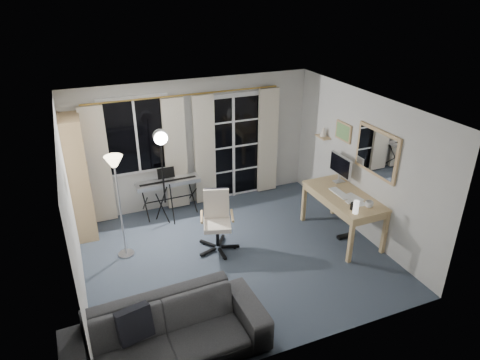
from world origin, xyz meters
The scene contains 17 objects.
floor centered at (0.00, 0.00, -0.01)m, with size 4.50×4.00×0.02m, color #353D4D.
window centered at (-1.05, 1.97, 1.50)m, with size 1.20×0.08×1.40m.
french_door centered at (0.75, 1.97, 1.03)m, with size 1.32×0.09×2.11m.
curtains centered at (-0.14, 1.88, 1.09)m, with size 3.60×0.07×2.13m.
bookshelf centered at (-2.13, 1.74, 0.98)m, with size 0.36×0.97×2.07m.
torchiere_lamp centered at (-1.58, 0.69, 1.36)m, with size 0.35×0.35×1.69m.
keyboard_piano centered at (-0.62, 1.70, 0.63)m, with size 1.16×0.58×0.83m.
studio_light centered at (-0.75, 1.37, 1.44)m, with size 0.33×0.36×1.79m.
office_chair centered at (-0.16, 0.38, 0.57)m, with size 0.68×0.68×0.98m.
desk centered at (1.88, -0.12, 0.68)m, with size 0.74×1.46×0.78m.
monitor centered at (2.08, 0.33, 1.07)m, with size 0.19×0.56×0.49m.
desk_clutter centered at (1.82, -0.36, 0.61)m, with size 0.45×0.89×0.99m.
mug centered at (1.98, -0.62, 0.84)m, with size 0.13×0.10×0.13m, color silver.
wall_mirror centered at (2.22, -0.35, 1.55)m, with size 0.04×0.94×0.74m.
framed_print centered at (2.23, 0.55, 1.60)m, with size 0.03×0.42×0.32m.
wall_shelf centered at (2.16, 1.05, 1.41)m, with size 0.16×0.30×0.18m.
sofa centered at (-1.45, -1.55, 0.45)m, with size 2.30×0.75×0.89m.
Camera 1 is at (-2.06, -5.21, 3.98)m, focal length 32.00 mm.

